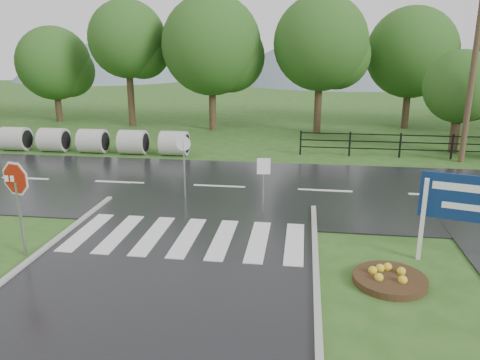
# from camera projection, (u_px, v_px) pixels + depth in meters

# --- Properties ---
(ground) EXTENTS (120.00, 120.00, 0.00)m
(ground) POSITION_uv_depth(u_px,v_px,m) (120.00, 349.00, 8.41)
(ground) COLOR #2C561C
(ground) RESTS_ON ground
(main_road) EXTENTS (90.00, 8.00, 0.04)m
(main_road) POSITION_uv_depth(u_px,v_px,m) (219.00, 187.00, 17.92)
(main_road) COLOR black
(main_road) RESTS_ON ground
(crosswalk) EXTENTS (6.50, 2.80, 0.02)m
(crosswalk) POSITION_uv_depth(u_px,v_px,m) (187.00, 237.00, 13.15)
(crosswalk) COLOR silver
(crosswalk) RESTS_ON ground
(fence_west) EXTENTS (9.58, 0.08, 1.20)m
(fence_west) POSITION_uv_depth(u_px,v_px,m) (400.00, 143.00, 22.41)
(fence_west) COLOR black
(fence_west) RESTS_ON ground
(hills) EXTENTS (102.00, 48.00, 48.00)m
(hills) POSITION_uv_depth(u_px,v_px,m) (304.00, 180.00, 74.12)
(hills) COLOR slate
(hills) RESTS_ON ground
(treeline) EXTENTS (83.20, 5.20, 10.00)m
(treeline) POSITION_uv_depth(u_px,v_px,m) (272.00, 127.00, 31.11)
(treeline) COLOR #224E18
(treeline) RESTS_ON ground
(culvert_pipes) EXTENTS (13.90, 1.20, 1.20)m
(culvert_pipes) POSITION_uv_depth(u_px,v_px,m) (54.00, 140.00, 23.75)
(culvert_pipes) COLOR #9E9B93
(culvert_pipes) RESTS_ON ground
(stop_sign) EXTENTS (1.14, 0.37, 2.66)m
(stop_sign) POSITION_uv_depth(u_px,v_px,m) (16.00, 187.00, 11.66)
(stop_sign) COLOR #939399
(stop_sign) RESTS_ON ground
(estate_billboard) EXTENTS (2.49, 0.75, 2.25)m
(estate_billboard) POSITION_uv_depth(u_px,v_px,m) (475.00, 204.00, 11.36)
(estate_billboard) COLOR silver
(estate_billboard) RESTS_ON ground
(flower_bed) EXTENTS (1.67, 1.67, 0.33)m
(flower_bed) POSITION_uv_depth(u_px,v_px,m) (390.00, 278.00, 10.71)
(flower_bed) COLOR #332111
(flower_bed) RESTS_ON ground
(reg_sign_small) EXTENTS (0.42, 0.07, 1.88)m
(reg_sign_small) POSITION_uv_depth(u_px,v_px,m) (264.00, 174.00, 14.63)
(reg_sign_small) COLOR #939399
(reg_sign_small) RESTS_ON ground
(reg_sign_round) EXTENTS (0.52, 0.08, 2.26)m
(reg_sign_round) POSITION_uv_depth(u_px,v_px,m) (184.00, 159.00, 16.25)
(reg_sign_round) COLOR #939399
(reg_sign_round) RESTS_ON ground
(utility_pole_east) EXTENTS (1.41, 0.28, 7.94)m
(utility_pole_east) POSITION_uv_depth(u_px,v_px,m) (473.00, 73.00, 20.65)
(utility_pole_east) COLOR #473523
(utility_pole_east) RESTS_ON ground
(entrance_tree_left) EXTENTS (3.55, 3.55, 5.07)m
(entrance_tree_left) POSITION_uv_depth(u_px,v_px,m) (461.00, 87.00, 22.75)
(entrance_tree_left) COLOR #3D2B1C
(entrance_tree_left) RESTS_ON ground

